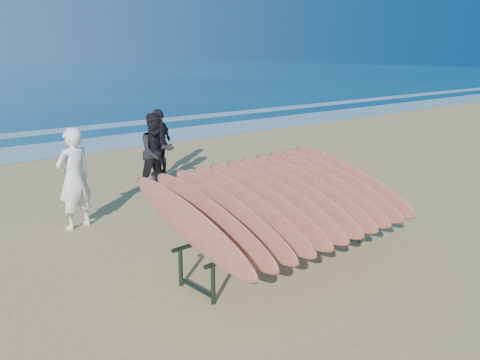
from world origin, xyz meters
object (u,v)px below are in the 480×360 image
(person_dark_a, at_px, (157,152))
(person_dark_b, at_px, (160,143))
(person_white, at_px, (74,179))
(surfboard_rack, at_px, (281,200))

(person_dark_a, xyz_separation_m, person_dark_b, (0.73, 1.11, -0.03))
(person_dark_b, bearing_deg, person_white, 6.24)
(person_white, distance_m, person_dark_a, 2.53)
(person_dark_a, distance_m, person_dark_b, 1.32)
(surfboard_rack, relative_size, person_white, 1.93)
(surfboard_rack, height_order, person_dark_a, person_dark_a)
(person_white, distance_m, person_dark_b, 3.75)
(person_white, bearing_deg, person_dark_a, -165.77)
(person_dark_a, bearing_deg, person_white, -149.14)
(surfboard_rack, bearing_deg, person_dark_a, 79.67)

